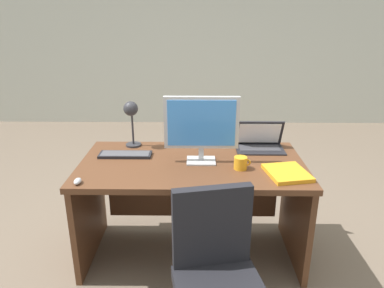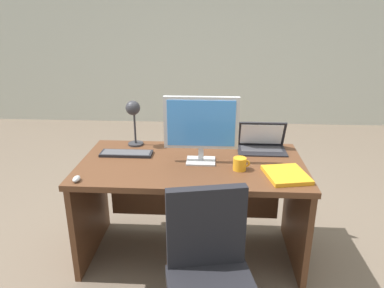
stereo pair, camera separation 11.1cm
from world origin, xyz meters
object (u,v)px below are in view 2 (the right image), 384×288
Objects in this scene: mouse at (76,179)px; desk_lamp at (133,114)px; laptop at (261,141)px; monitor at (201,125)px; desk at (192,187)px; book at (286,175)px; coffee_mug at (240,164)px; keyboard at (126,153)px.

desk_lamp is at bearing 70.44° from mouse.
desk_lamp is (0.23, 0.65, 0.24)m from mouse.
monitor is at bearing -148.26° from laptop.
book is (0.62, -0.25, 0.23)m from desk.
book is (1.31, 0.15, -0.00)m from mouse.
mouse is 1.05m from coffee_mug.
desk is 0.49m from monitor.
monitor reaches higher than coffee_mug.
book is at bearing -15.62° from keyboard.
mouse is 0.73m from desk_lamp.
mouse is at bearing -150.41° from desk.
coffee_mug is at bearing -25.65° from desk.
monitor is 0.57m from laptop.
monitor is (0.06, -0.04, 0.49)m from desk.
monitor is 0.64m from book.
monitor reaches higher than book.
monitor reaches higher than keyboard.
keyboard is 0.84m from coffee_mug.
book is 0.30m from coffee_mug.
mouse is (-0.69, -0.39, 0.23)m from desk.
desk_lamp reaches higher than desk.
monitor is 1.53× the size of book.
laptop is at bearing 27.72° from mouse.
coffee_mug is at bearing -15.03° from keyboard.
keyboard is (-0.49, 0.06, 0.23)m from desk.
mouse is 0.21× the size of desk_lamp.
mouse is at bearing -152.28° from laptop.
desk is at bearing -28.82° from desk_lamp.
book is at bearing 6.40° from mouse.
desk is at bearing 149.57° from monitor.
coffee_mug is (0.33, -0.16, 0.26)m from desk.
desk is at bearing 154.35° from coffee_mug.
desk_lamp is at bearing 150.99° from monitor.
monitor is at bearing 159.24° from book.
coffee_mug reaches higher than desk.
desk is at bearing 29.59° from mouse.
desk_lamp is at bearing 155.07° from book.
monitor is 0.60m from desk_lamp.
keyboard is 0.32m from desk_lamp.
coffee_mug is (1.02, 0.24, 0.03)m from mouse.
desk is at bearing -154.92° from laptop.
keyboard is 1.05× the size of desk_lamp.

